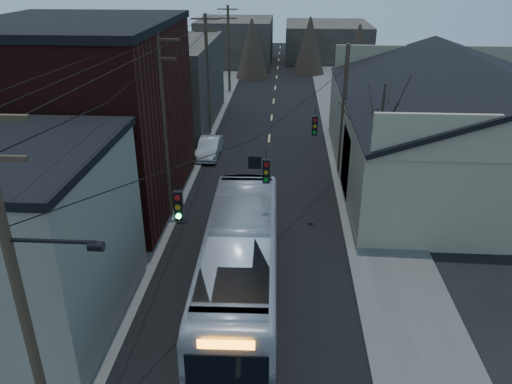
% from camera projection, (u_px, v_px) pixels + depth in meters
% --- Properties ---
extents(road_surface, '(9.00, 110.00, 0.02)m').
position_uv_depth(road_surface, '(268.00, 147.00, 38.62)').
color(road_surface, black).
rests_on(road_surface, ground).
extents(sidewalk_left, '(4.00, 110.00, 0.12)m').
position_uv_depth(sidewalk_left, '(185.00, 144.00, 38.97)').
color(sidewalk_left, '#474744').
rests_on(sidewalk_left, ground).
extents(sidewalk_right, '(4.00, 110.00, 0.12)m').
position_uv_depth(sidewalk_right, '(353.00, 148.00, 38.23)').
color(sidewalk_right, '#474744').
rests_on(sidewalk_right, ground).
extents(building_clapboard, '(8.00, 8.00, 7.00)m').
position_uv_depth(building_clapboard, '(6.00, 241.00, 18.64)').
color(building_clapboard, gray).
rests_on(building_clapboard, ground).
extents(building_brick, '(10.00, 12.00, 10.00)m').
position_uv_depth(building_brick, '(84.00, 119.00, 28.04)').
color(building_brick, black).
rests_on(building_brick, ground).
extents(building_left_far, '(9.00, 14.00, 7.00)m').
position_uv_depth(building_left_far, '(162.00, 83.00, 43.14)').
color(building_left_far, '#312B27').
rests_on(building_left_far, ground).
extents(warehouse, '(16.16, 20.60, 7.73)m').
position_uv_depth(warehouse, '(466.00, 137.00, 32.22)').
color(warehouse, gray).
rests_on(warehouse, ground).
extents(building_far_left, '(10.00, 12.00, 6.00)m').
position_uv_depth(building_far_left, '(236.00, 41.00, 69.44)').
color(building_far_left, '#312B27').
rests_on(building_far_left, ground).
extents(building_far_right, '(12.00, 14.00, 5.00)m').
position_uv_depth(building_far_right, '(327.00, 41.00, 73.44)').
color(building_far_right, '#312B27').
rests_on(building_far_right, ground).
extents(bare_tree, '(0.40, 0.40, 7.20)m').
position_uv_depth(bare_tree, '(378.00, 148.00, 27.68)').
color(bare_tree, black).
rests_on(bare_tree, ground).
extents(utility_lines, '(11.24, 45.28, 10.50)m').
position_uv_depth(utility_lines, '(216.00, 103.00, 31.42)').
color(utility_lines, '#382B1E').
rests_on(utility_lines, ground).
extents(bus, '(3.23, 12.55, 3.48)m').
position_uv_depth(bus, '(240.00, 263.00, 20.53)').
color(bus, silver).
rests_on(bus, ground).
extents(parked_car, '(1.49, 4.16, 1.37)m').
position_uv_depth(parked_car, '(209.00, 148.00, 36.43)').
color(parked_car, '#A0A3A7').
rests_on(parked_car, ground).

